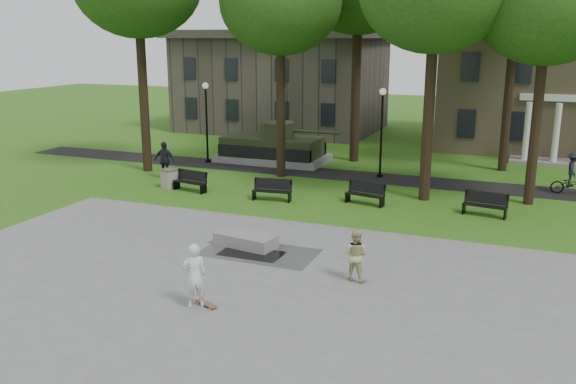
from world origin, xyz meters
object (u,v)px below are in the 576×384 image
(concrete_block, at_px, (246,240))
(trash_bin, at_px, (169,179))
(cyclist, at_px, (572,177))
(park_bench_0, at_px, (191,180))
(skateboarder, at_px, (194,276))
(friend_watching, at_px, (355,255))

(concrete_block, xyz_separation_m, trash_bin, (-7.33, 6.44, 0.24))
(cyclist, bearing_deg, park_bench_0, 105.65)
(concrete_block, xyz_separation_m, skateboarder, (0.91, -5.12, 0.71))
(cyclist, bearing_deg, skateboarder, 145.74)
(trash_bin, bearing_deg, concrete_block, -41.29)
(cyclist, bearing_deg, concrete_block, 134.20)
(skateboarder, relative_size, trash_bin, 1.94)
(friend_watching, bearing_deg, trash_bin, -25.60)
(cyclist, height_order, park_bench_0, cyclist)
(concrete_block, relative_size, skateboarder, 1.18)
(skateboarder, distance_m, cyclist, 20.41)
(skateboarder, relative_size, cyclist, 0.91)
(friend_watching, xyz_separation_m, cyclist, (6.65, 14.11, -0.00))
(cyclist, xyz_separation_m, trash_bin, (-18.48, -6.10, -0.35))
(skateboarder, bearing_deg, cyclist, -158.04)
(friend_watching, height_order, cyclist, cyclist)
(concrete_block, distance_m, skateboarder, 5.24)
(park_bench_0, xyz_separation_m, trash_bin, (-1.29, 0.09, -0.04))
(park_bench_0, bearing_deg, friend_watching, -26.94)
(concrete_block, relative_size, friend_watching, 1.35)
(friend_watching, relative_size, park_bench_0, 0.88)
(cyclist, bearing_deg, trash_bin, 104.12)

